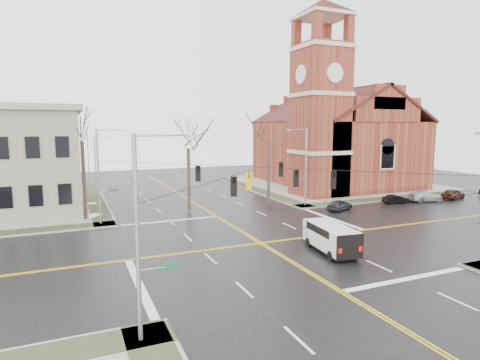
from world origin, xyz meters
name	(u,v)px	position (x,y,z in m)	size (l,w,h in m)	color
ground	(261,243)	(0.00, 0.00, 0.00)	(120.00, 120.00, 0.00)	black
sidewalks	(261,242)	(0.00, 0.00, 0.08)	(80.00, 80.00, 0.17)	gray
road_markings	(261,243)	(0.00, 0.00, 0.01)	(100.00, 100.00, 0.01)	gold
church	(332,132)	(24.76, 24.78, 8.43)	(24.28, 27.48, 27.50)	maroon
signal_pole_ne	(305,165)	(11.32, 11.50, 4.95)	(2.75, 0.22, 9.00)	gray
signal_pole_nw	(100,174)	(-11.32, 11.50, 4.95)	(2.75, 0.22, 9.00)	gray
signal_pole_sw	(141,233)	(-11.32, -11.50, 4.95)	(2.75, 0.22, 9.00)	gray
span_wires	(261,167)	(0.00, 0.00, 6.20)	(23.02, 23.02, 0.03)	black
traffic_signals	(265,178)	(0.00, -0.67, 5.45)	(8.21, 8.26, 1.30)	black
streetlight_north_a	(96,164)	(-10.65, 28.00, 4.47)	(2.30, 0.20, 8.00)	gray
streetlight_north_b	(89,154)	(-10.65, 48.00, 4.47)	(2.30, 0.20, 8.00)	gray
cargo_van	(329,236)	(3.81, -3.97, 1.22)	(2.74, 5.64, 2.06)	white
parked_car_a	(340,205)	(13.82, 7.97, 0.61)	(1.44, 3.58, 1.22)	black
parked_car_b	(396,199)	(22.68, 8.59, 0.53)	(1.12, 3.23, 1.06)	black
parked_car_c	(425,196)	(27.12, 8.16, 0.65)	(1.81, 4.45, 1.29)	#BABABC
parked_car_d	(453,194)	(31.96, 8.11, 0.67)	(1.58, 3.93, 1.34)	#3E1C11
tree_nw_far	(82,136)	(-12.71, 14.28, 8.48)	(4.00, 4.00, 11.72)	#3C2E26
tree_nw_near	(188,144)	(-1.96, 14.04, 7.47)	(4.00, 4.00, 10.30)	#3C2E26
tree_ne	(269,137)	(7.67, 13.54, 8.20)	(4.00, 4.00, 11.33)	#3C2E26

